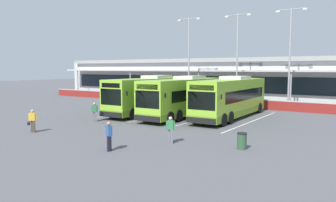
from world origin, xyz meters
TOP-DOWN VIEW (x-y plane):
  - ground_plane at (0.00, 0.00)m, footprint 200.00×200.00m
  - terminal_building at (-0.00, 26.91)m, footprint 70.00×13.00m
  - red_barrier_wall at (0.00, 14.50)m, footprint 60.00×0.40m
  - coach_bus_leftmost at (-4.05, 5.38)m, footprint 3.10×12.20m
  - coach_bus_left_centre at (-0.07, 5.27)m, footprint 3.10×12.20m
  - coach_bus_centre at (3.98, 6.68)m, footprint 3.10×12.20m
  - bay_stripe_far_west at (-6.30, 6.00)m, footprint 0.14×13.00m
  - bay_stripe_west at (-2.10, 6.00)m, footprint 0.14×13.00m
  - bay_stripe_mid_west at (2.10, 6.00)m, footprint 0.14×13.00m
  - bay_stripe_centre at (6.30, 6.00)m, footprint 0.14×13.00m
  - pedestrian_with_handbag at (-4.92, -7.50)m, footprint 0.59×0.54m
  - pedestrian_in_dark_coat at (5.03, -4.96)m, footprint 0.51×0.36m
  - pedestrian_child at (3.27, -8.37)m, footprint 0.54×0.38m
  - pedestrian_near_bin at (-4.83, -1.67)m, footprint 0.43×0.46m
  - lamp_post_west at (-5.90, 16.05)m, footprint 3.24×0.28m
  - lamp_post_centre at (0.48, 16.61)m, footprint 3.24×0.28m
  - lamp_post_east at (6.66, 16.36)m, footprint 3.24×0.28m
  - litter_bin at (9.14, -3.98)m, footprint 0.54×0.54m

SIDE VIEW (x-z plane):
  - ground_plane at x=0.00m, z-range 0.00..0.00m
  - bay_stripe_far_west at x=-6.30m, z-range 0.00..0.01m
  - bay_stripe_west at x=-2.10m, z-range 0.00..0.01m
  - bay_stripe_mid_west at x=2.10m, z-range 0.00..0.01m
  - bay_stripe_centre at x=6.30m, z-range 0.00..0.01m
  - litter_bin at x=9.14m, z-range 0.00..0.93m
  - red_barrier_wall at x=0.00m, z-range 0.01..1.10m
  - pedestrian_with_handbag at x=-4.92m, z-range 0.05..1.67m
  - pedestrian_in_dark_coat at x=5.03m, z-range 0.06..1.68m
  - pedestrian_child at x=3.27m, z-range 0.06..1.68m
  - pedestrian_near_bin at x=-4.83m, z-range 0.06..1.68m
  - coach_bus_leftmost at x=-4.05m, z-range -0.10..3.68m
  - coach_bus_left_centre at x=-0.07m, z-range -0.10..3.68m
  - coach_bus_centre at x=3.98m, z-range -0.10..3.68m
  - terminal_building at x=0.00m, z-range 0.01..6.01m
  - lamp_post_west at x=-5.90m, z-range 0.79..11.79m
  - lamp_post_centre at x=0.48m, z-range 0.79..11.79m
  - lamp_post_east at x=6.66m, z-range 0.79..11.79m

